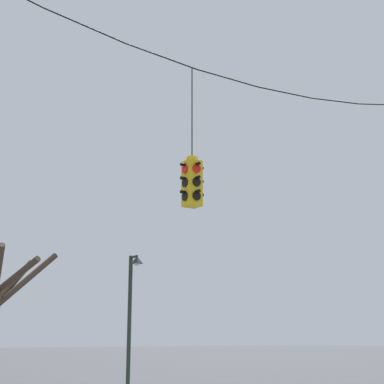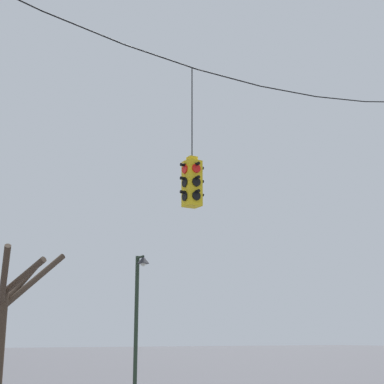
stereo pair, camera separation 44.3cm
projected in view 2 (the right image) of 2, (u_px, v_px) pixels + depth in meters
span_wire at (229, 68)px, 14.05m from camera, size 12.79×0.03×0.78m
traffic_light_near_right_pole at (192, 182)px, 12.82m from camera, size 0.58×0.58×3.27m
street_lamp at (139, 302)px, 17.57m from camera, size 0.37×0.64×4.19m
bare_tree at (3, 315)px, 16.59m from camera, size 2.66×3.92×4.29m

